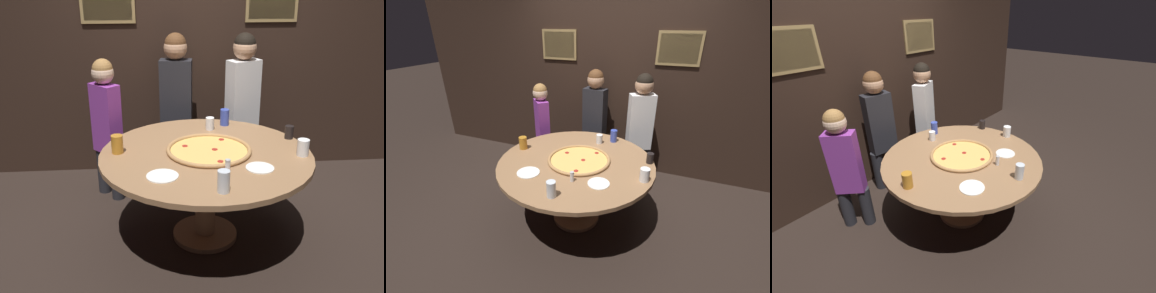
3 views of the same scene
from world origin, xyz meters
The scene contains 16 objects.
ground_plane centered at (0.00, 0.00, 0.00)m, with size 24.00×24.00×0.00m, color black.
back_wall centered at (0.00, 1.41, 1.30)m, with size 6.40×0.08×2.60m.
dining_table centered at (0.00, 0.00, 0.61)m, with size 1.61×1.61×0.74m.
giant_pizza centered at (0.02, 0.02, 0.75)m, with size 0.65×0.65×0.03m.
drink_cup_near_right centered at (0.09, 0.51, 0.79)m, with size 0.07×0.07×0.11m, color white.
drink_cup_centre_back centered at (0.04, -0.63, 0.81)m, with size 0.08×0.08×0.14m, color silver.
drink_cup_near_left centered at (0.71, 0.24, 0.79)m, with size 0.07×0.07×0.11m, color black.
drink_cup_far_right centered at (0.24, 0.62, 0.81)m, with size 0.08×0.08×0.15m, color #384CB7.
drink_cup_beside_pizza centered at (-0.67, 0.05, 0.81)m, with size 0.09×0.09×0.14m, color #BC7A23.
drink_cup_by_shaker centered at (0.71, -0.11, 0.80)m, with size 0.09×0.09×0.13m, color white.
white_plate_far_back centered at (-0.34, -0.38, 0.74)m, with size 0.22×0.22×0.01m, color white.
white_plate_left_side centered at (0.34, -0.31, 0.74)m, with size 0.20×0.20×0.01m, color white.
condiment_shaker centered at (0.11, -0.36, 0.79)m, with size 0.04×0.04×0.10m.
diner_side_left centered at (-0.17, 1.12, 0.84)m, with size 0.39×0.22×1.49m.
diner_centre_back centered at (0.48, 1.03, 0.85)m, with size 0.39×0.28×1.49m.
diner_far_right centered at (-0.82, 0.78, 0.75)m, with size 0.31×0.32×1.32m.
Camera 1 is at (-0.36, -2.96, 2.01)m, focal length 40.00 mm.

